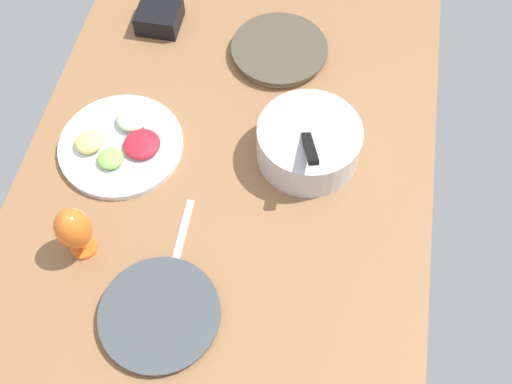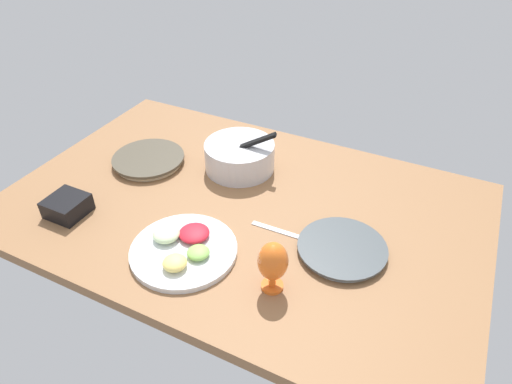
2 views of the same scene
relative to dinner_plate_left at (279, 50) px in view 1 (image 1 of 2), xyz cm
name	(u,v)px [view 1 (image 1 of 2)]	position (x,y,z in cm)	size (l,w,h in cm)	color
ground_plane	(225,183)	(44.03, -6.91, -3.48)	(160.00, 104.00, 4.00)	#8C603D
dinner_plate_left	(279,50)	(0.00, 0.00, 0.00)	(27.48, 27.48, 2.85)	beige
dinner_plate_right	(160,315)	(81.86, -13.54, -0.33)	(27.04, 27.04, 2.20)	silver
mixing_bowl	(309,142)	(33.19, 12.62, 4.23)	(27.12, 26.10, 17.38)	silver
fruit_platter	(121,143)	(39.23, -34.93, 0.12)	(32.21, 32.21, 5.25)	silver
hurricane_glass_orange	(74,229)	(68.84, -35.48, 8.12)	(8.27, 8.27, 16.06)	orange
square_bowl_black	(159,16)	(-5.30, -36.47, 1.91)	(12.11, 12.11, 6.08)	black
fork_by_right_plate	(182,232)	(60.81, -13.61, -1.18)	(18.00, 1.80, 0.60)	silver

